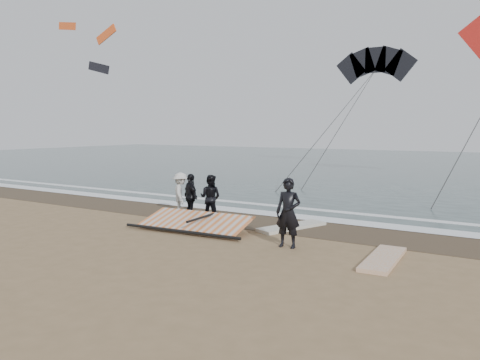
% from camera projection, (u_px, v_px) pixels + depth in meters
% --- Properties ---
extents(ground, '(120.00, 120.00, 0.00)m').
position_uv_depth(ground, '(224.00, 258.00, 11.69)').
color(ground, '#8C704C').
rests_on(ground, ground).
extents(sea, '(120.00, 54.00, 0.02)m').
position_uv_depth(sea, '(437.00, 166.00, 39.72)').
color(sea, '#233838').
rests_on(sea, ground).
extents(wet_sand, '(120.00, 2.80, 0.01)m').
position_uv_depth(wet_sand, '(298.00, 226.00, 15.51)').
color(wet_sand, '#4C3D2B').
rests_on(wet_sand, ground).
extents(foam_near, '(120.00, 0.90, 0.01)m').
position_uv_depth(foam_near, '(314.00, 218.00, 16.70)').
color(foam_near, white).
rests_on(foam_near, sea).
extents(foam_far, '(120.00, 0.45, 0.01)m').
position_uv_depth(foam_far, '(331.00, 211.00, 18.15)').
color(foam_far, white).
rests_on(foam_far, sea).
extents(man_main, '(0.73, 0.51, 1.90)m').
position_uv_depth(man_main, '(288.00, 213.00, 12.63)').
color(man_main, black).
rests_on(man_main, ground).
extents(board_white, '(0.78, 2.47, 0.10)m').
position_uv_depth(board_white, '(383.00, 259.00, 11.43)').
color(board_white, silver).
rests_on(board_white, ground).
extents(board_cream, '(1.57, 2.59, 0.11)m').
position_uv_depth(board_cream, '(292.00, 227.00, 15.13)').
color(board_cream, beige).
rests_on(board_cream, ground).
extents(trio_cluster, '(2.41, 1.29, 1.63)m').
position_uv_depth(trio_cluster, '(193.00, 196.00, 16.79)').
color(trio_cluster, black).
rests_on(trio_cluster, ground).
extents(sail_rig, '(4.16, 1.91, 0.49)m').
position_uv_depth(sail_rig, '(197.00, 223.00, 15.01)').
color(sail_rig, black).
rests_on(sail_rig, ground).
extents(kite_dark, '(7.08, 8.76, 18.95)m').
position_uv_depth(kite_dark, '(375.00, 67.00, 37.14)').
color(kite_dark, black).
rests_on(kite_dark, ground).
extents(distant_kites, '(12.81, 4.12, 7.52)m').
position_uv_depth(distant_kites, '(90.00, 42.00, 52.86)').
color(distant_kites, '#F1531C').
rests_on(distant_kites, ground).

